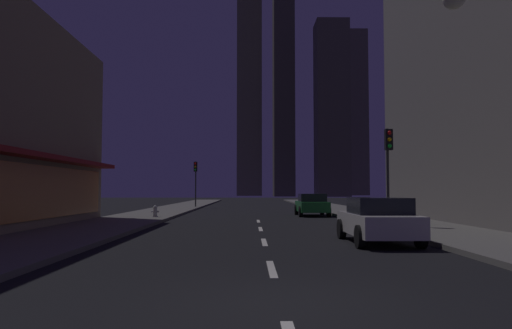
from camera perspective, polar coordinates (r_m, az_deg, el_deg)
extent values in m
cube|color=black|center=(39.15, -0.07, -5.60)|extent=(78.00, 136.00, 0.10)
cube|color=#605E59|center=(39.84, 10.09, -5.33)|extent=(4.00, 76.00, 0.15)
cube|color=#605E59|center=(39.68, -10.27, -5.34)|extent=(4.00, 76.00, 0.15)
cube|color=silver|center=(10.45, 1.88, -12.32)|extent=(0.16, 2.20, 0.01)
cube|color=silver|center=(15.60, 0.99, -9.25)|extent=(0.16, 2.20, 0.01)
cube|color=silver|center=(20.78, 0.55, -7.70)|extent=(0.16, 2.20, 0.01)
cube|color=silver|center=(25.96, 0.28, -6.77)|extent=(0.16, 2.20, 0.01)
cube|color=#D88C3F|center=(19.28, -27.05, -2.99)|extent=(0.10, 19.32, 2.20)
cube|color=maroon|center=(19.15, -25.87, 1.18)|extent=(0.90, 19.92, 0.20)
cube|color=#65604B|center=(145.00, -0.79, 8.19)|extent=(7.37, 5.73, 59.95)
cube|color=#494637|center=(133.46, 3.28, 12.94)|extent=(5.51, 8.58, 76.90)
cube|color=brown|center=(125.84, 9.00, 6.57)|extent=(8.31, 7.95, 45.33)
cube|color=#615C49|center=(159.21, 11.63, 6.09)|extent=(8.14, 5.71, 53.65)
cube|color=silver|center=(15.82, 14.26, -6.86)|extent=(1.80, 4.20, 0.65)
cube|color=black|center=(15.60, 14.43, -4.85)|extent=(1.64, 2.00, 0.55)
cylinder|color=black|center=(17.00, 10.15, -7.56)|extent=(0.22, 0.68, 0.68)
cylinder|color=black|center=(17.42, 15.89, -7.38)|extent=(0.22, 0.68, 0.68)
cylinder|color=black|center=(14.27, 12.30, -8.41)|extent=(0.22, 0.68, 0.68)
cylinder|color=black|center=(14.77, 19.03, -8.13)|extent=(0.22, 0.68, 0.68)
sphere|color=white|center=(17.68, 10.80, -6.32)|extent=(0.18, 0.18, 0.18)
sphere|color=white|center=(17.93, 14.26, -6.24)|extent=(0.18, 0.18, 0.18)
cube|color=#1E722D|center=(31.63, 6.66, -4.98)|extent=(1.80, 4.20, 0.65)
cube|color=black|center=(31.42, 6.70, -3.97)|extent=(1.64, 2.00, 0.55)
cylinder|color=black|center=(32.93, 4.82, -5.39)|extent=(0.22, 0.68, 0.68)
cylinder|color=black|center=(33.15, 7.87, -5.36)|extent=(0.22, 0.68, 0.68)
cylinder|color=black|center=(30.15, 5.34, -5.61)|extent=(0.22, 0.68, 0.68)
cylinder|color=black|center=(30.38, 8.66, -5.57)|extent=(0.22, 0.68, 0.68)
sphere|color=white|center=(33.60, 5.28, -4.79)|extent=(0.18, 0.18, 0.18)
sphere|color=white|center=(33.73, 7.14, -4.77)|extent=(0.18, 0.18, 0.18)
cylinder|color=#B2B2B2|center=(28.17, -11.93, -5.56)|extent=(0.22, 0.22, 0.55)
sphere|color=#B2B2B2|center=(28.16, -11.92, -5.00)|extent=(0.21, 0.21, 0.21)
cylinder|color=#B2B2B2|center=(28.18, -11.93, -6.06)|extent=(0.30, 0.30, 0.06)
cylinder|color=#B2B2B2|center=(28.20, -12.25, -5.50)|extent=(0.10, 0.10, 0.10)
cylinder|color=#B2B2B2|center=(28.14, -11.60, -5.51)|extent=(0.10, 0.10, 0.10)
cylinder|color=#2D2D2D|center=(21.43, 15.43, -1.45)|extent=(0.12, 0.12, 4.20)
cube|color=black|center=(21.34, 15.52, 2.87)|extent=(0.32, 0.24, 0.90)
sphere|color=red|center=(21.24, 15.60, 3.66)|extent=(0.18, 0.18, 0.18)
sphere|color=#F2B20C|center=(21.21, 15.62, 2.90)|extent=(0.18, 0.18, 0.18)
sphere|color=#19D833|center=(21.19, 15.63, 2.15)|extent=(0.18, 0.18, 0.18)
cylinder|color=#2D2D2D|center=(44.87, -7.20, -2.32)|extent=(0.12, 0.12, 4.20)
cube|color=black|center=(44.72, -7.21, -0.26)|extent=(0.32, 0.24, 0.90)
sphere|color=red|center=(44.61, -7.23, 0.10)|extent=(0.18, 0.18, 0.18)
sphere|color=#F2B20C|center=(44.59, -7.23, -0.26)|extent=(0.18, 0.18, 0.18)
sphere|color=#19D833|center=(44.58, -7.24, -0.62)|extent=(0.18, 0.18, 0.18)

